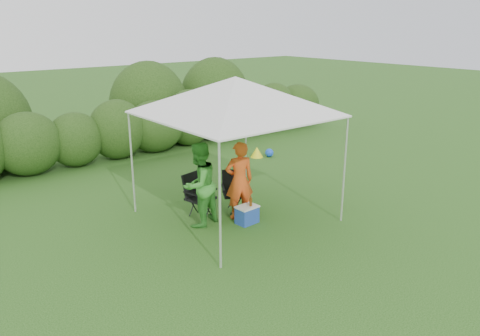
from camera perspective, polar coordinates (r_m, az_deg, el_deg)
ground at (r=9.28m, az=1.42°, el=-6.81°), size 70.00×70.00×0.00m
hedge at (r=13.97m, az=-14.32°, el=4.49°), size 16.36×1.53×1.80m
canopy at (r=8.96m, az=-0.55°, el=8.77°), size 3.10×3.10×2.83m
chair_right at (r=9.78m, az=-0.71°, el=-2.48°), size 0.66×0.65×0.85m
chair_left at (r=9.50m, az=-5.23°, el=-2.97°), size 0.64×0.60×0.90m
man at (r=9.28m, az=-0.08°, el=-1.54°), size 0.67×0.56×1.59m
woman at (r=8.98m, az=-4.99°, el=-2.03°), size 0.94×0.82×1.65m
cooler at (r=9.24m, az=0.86°, el=-5.69°), size 0.44×0.33×0.36m
bottle at (r=9.14m, az=1.32°, el=-4.03°), size 0.06×0.06×0.21m
lawn_toy at (r=13.77m, az=2.47°, el=1.93°), size 0.62×0.51×0.31m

